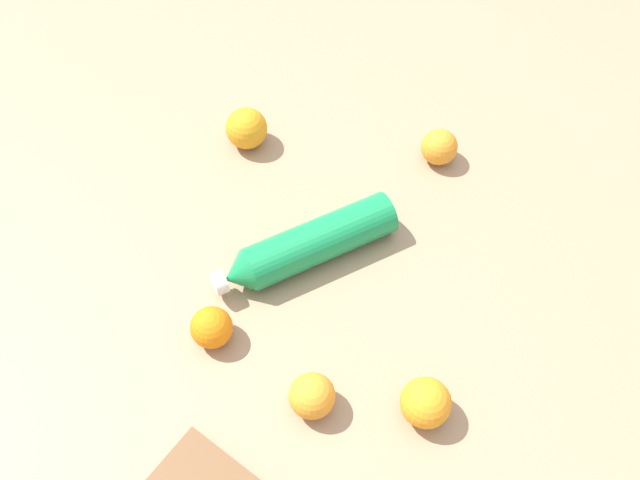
# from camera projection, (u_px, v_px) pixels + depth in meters

# --- Properties ---
(ground_plane) EXTENTS (2.40, 2.40, 0.00)m
(ground_plane) POSITION_uv_depth(u_px,v_px,m) (317.00, 237.00, 1.09)
(ground_plane) COLOR #9E7F60
(water_bottle) EXTENTS (0.24, 0.25, 0.07)m
(water_bottle) POSITION_uv_depth(u_px,v_px,m) (308.00, 245.00, 1.04)
(water_bottle) COLOR #198C4C
(water_bottle) RESTS_ON ground_plane
(orange_0) EXTENTS (0.06, 0.06, 0.06)m
(orange_0) POSITION_uv_depth(u_px,v_px,m) (212.00, 327.00, 0.96)
(orange_0) COLOR orange
(orange_0) RESTS_ON ground_plane
(orange_1) EXTENTS (0.06, 0.06, 0.06)m
(orange_1) POSITION_uv_depth(u_px,v_px,m) (312.00, 396.00, 0.90)
(orange_1) COLOR orange
(orange_1) RESTS_ON ground_plane
(orange_2) EXTENTS (0.06, 0.06, 0.06)m
(orange_2) POSITION_uv_depth(u_px,v_px,m) (439.00, 147.00, 1.16)
(orange_2) COLOR orange
(orange_2) RESTS_ON ground_plane
(orange_3) EXTENTS (0.07, 0.07, 0.07)m
(orange_3) POSITION_uv_depth(u_px,v_px,m) (246.00, 128.00, 1.18)
(orange_3) COLOR orange
(orange_3) RESTS_ON ground_plane
(orange_4) EXTENTS (0.07, 0.07, 0.07)m
(orange_4) POSITION_uv_depth(u_px,v_px,m) (426.00, 403.00, 0.90)
(orange_4) COLOR orange
(orange_4) RESTS_ON ground_plane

